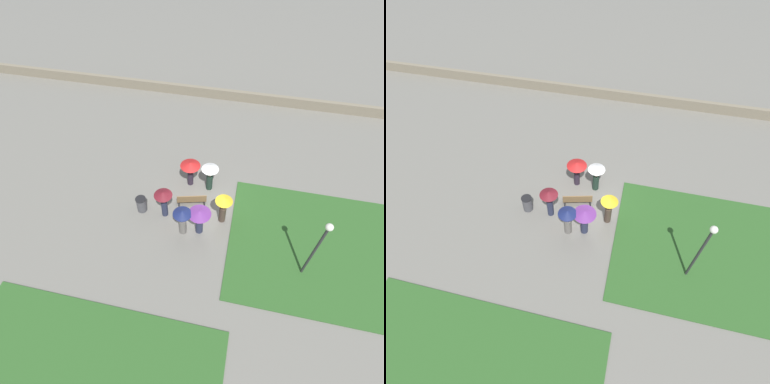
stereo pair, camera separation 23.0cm
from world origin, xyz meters
The scene contains 12 objects.
ground_plane centered at (0.00, 0.00, 0.00)m, with size 90.00×90.00×0.00m, color slate.
lawn_patch_near centered at (-6.49, 1.65, 0.03)m, with size 9.48×7.46×0.06m.
parapet_wall centered at (0.00, -10.93, 0.40)m, with size 45.00×0.35×0.80m.
park_bench centered at (0.66, 0.20, 0.47)m, with size 1.72×0.83×0.90m.
lamp_post centered at (-5.46, 3.15, 2.69)m, with size 0.32×0.32×4.16m.
trash_bin centered at (3.34, 1.14, 0.49)m, with size 0.59×0.59×0.97m.
crowd_person_white centered at (-0.10, -1.26, 1.30)m, with size 0.99×0.99×1.90m.
crowd_person_navy centered at (0.74, 2.08, 1.22)m, with size 0.97×0.97×1.85m.
crowd_person_maroon centered at (1.98, 1.17, 1.34)m, with size 0.99×0.99×1.92m.
crowd_person_red centered at (1.08, -1.40, 1.33)m, with size 1.18×1.18×1.77m.
crowd_person_yellow centered at (-1.19, 0.90, 1.20)m, with size 0.92×0.92×1.89m.
crowd_person_purple centered at (-0.10, 1.86, 1.32)m, with size 1.19×1.19×1.81m.
Camera 1 is at (-1.56, 10.51, 13.81)m, focal length 28.00 mm.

